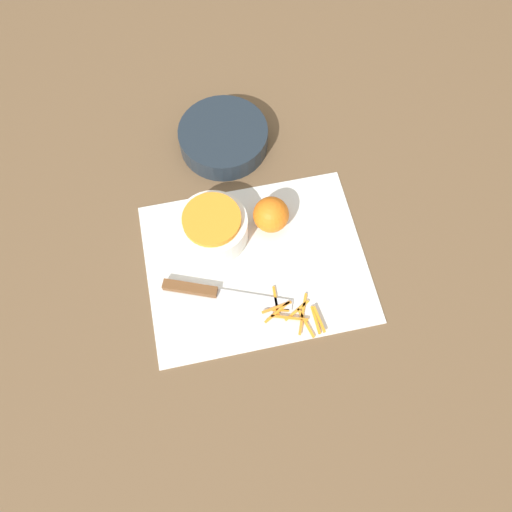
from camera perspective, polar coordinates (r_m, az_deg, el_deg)
The scene contains 7 objects.
ground_plane at distance 1.04m, azimuth 0.00°, elevation -0.81°, with size 4.00×4.00×0.00m, color brown.
cutting_board at distance 1.04m, azimuth 0.00°, elevation -0.75°, with size 0.45×0.36×0.01m.
bowl_speckled at distance 1.03m, azimuth -4.95°, elevation 3.38°, with size 0.15×0.15×0.07m.
bowl_dark at distance 1.17m, azimuth -3.74°, elevation 13.35°, with size 0.20×0.20×0.05m.
knife at distance 1.01m, azimuth -5.93°, elevation -3.98°, with size 0.25×0.12×0.02m.
orange_left at distance 1.04m, azimuth 1.73°, elevation 4.74°, with size 0.08×0.08×0.08m.
peel_pile at distance 0.99m, azimuth 4.41°, elevation -6.58°, with size 0.11×0.12×0.01m.
Camera 1 is at (-0.08, -0.40, 0.95)m, focal length 35.00 mm.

